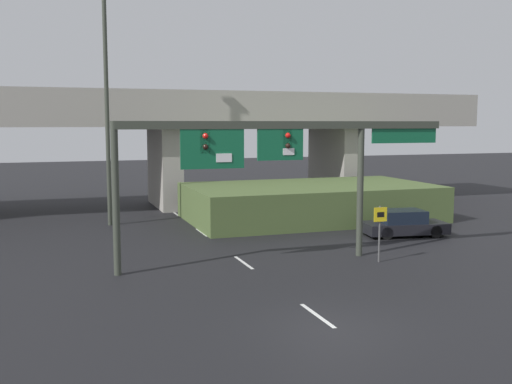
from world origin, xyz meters
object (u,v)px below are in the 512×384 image
at_px(speed_limit_sign, 380,226).
at_px(highway_light_pole_near, 107,95).
at_px(parked_sedan_near_right, 404,224).
at_px(signal_gantry, 272,149).

height_order(speed_limit_sign, highway_light_pole_near, highway_light_pole_near).
xyz_separation_m(speed_limit_sign, highway_light_pole_near, (-9.82, 13.06, 5.84)).
relative_size(speed_limit_sign, highway_light_pole_near, 0.17).
bearing_deg(speed_limit_sign, parked_sedan_near_right, 48.39).
bearing_deg(signal_gantry, highway_light_pole_near, 115.30).
relative_size(speed_limit_sign, parked_sedan_near_right, 0.53).
xyz_separation_m(signal_gantry, speed_limit_sign, (4.30, -1.38, -3.19)).
height_order(highway_light_pole_near, parked_sedan_near_right, highway_light_pole_near).
bearing_deg(highway_light_pole_near, signal_gantry, -64.70).
xyz_separation_m(highway_light_pole_near, parked_sedan_near_right, (14.10, -8.25, -6.76)).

